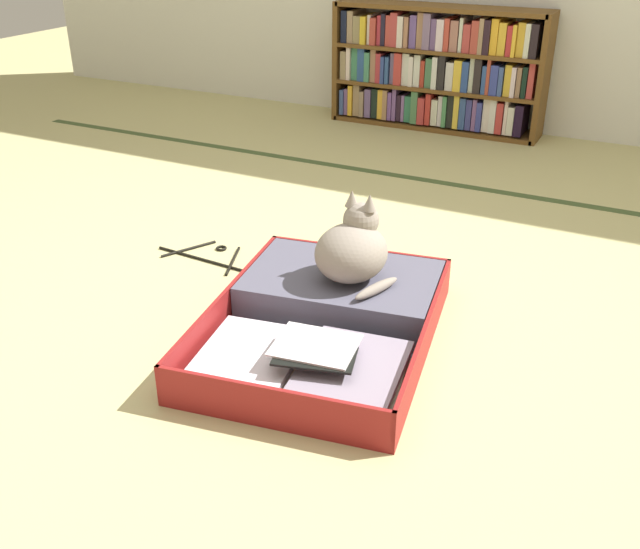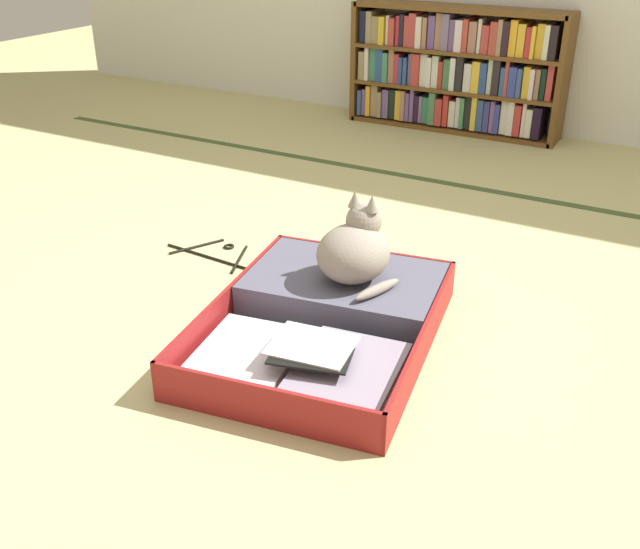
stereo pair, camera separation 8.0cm
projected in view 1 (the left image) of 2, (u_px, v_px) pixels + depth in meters
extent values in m
plane|color=tan|center=(303.00, 323.00, 2.23)|extent=(10.00, 10.00, 0.00)
cube|color=#3F512A|center=(444.00, 183.00, 3.34)|extent=(4.80, 0.05, 0.00)
cube|color=brown|center=(343.00, 59.00, 4.25)|extent=(0.03, 0.23, 0.66)
cube|color=brown|center=(544.00, 79.00, 3.79)|extent=(0.03, 0.23, 0.66)
cube|color=brown|center=(442.00, 8.00, 3.87)|extent=(1.16, 0.23, 0.02)
cube|color=brown|center=(433.00, 125.00, 4.17)|extent=(1.16, 0.23, 0.02)
cube|color=brown|center=(436.00, 87.00, 4.07)|extent=(1.13, 0.23, 0.02)
cube|color=#374E87|center=(348.00, 99.00, 4.33)|extent=(0.02, 0.19, 0.14)
cube|color=slate|center=(352.00, 99.00, 4.33)|extent=(0.02, 0.19, 0.15)
cube|color=gold|center=(356.00, 97.00, 4.30)|extent=(0.03, 0.19, 0.17)
cube|color=#997D5A|center=(362.00, 97.00, 4.29)|extent=(0.04, 0.19, 0.18)
cube|color=gray|center=(367.00, 101.00, 4.28)|extent=(0.03, 0.19, 0.15)
cube|color=slate|center=(373.00, 100.00, 4.27)|extent=(0.04, 0.19, 0.16)
cube|color=black|center=(380.00, 100.00, 4.25)|extent=(0.04, 0.19, 0.17)
cube|color=gold|center=(386.00, 101.00, 4.24)|extent=(0.03, 0.19, 0.17)
cube|color=#A17752|center=(390.00, 102.00, 4.22)|extent=(0.03, 0.19, 0.17)
cube|color=#714D97|center=(395.00, 103.00, 4.21)|extent=(0.02, 0.19, 0.16)
cube|color=#714E8D|center=(400.00, 101.00, 4.20)|extent=(0.02, 0.19, 0.19)
cube|color=#2A192A|center=(404.00, 105.00, 4.20)|extent=(0.02, 0.19, 0.15)
cube|color=#7D5D96|center=(408.00, 105.00, 4.19)|extent=(0.02, 0.19, 0.15)
cube|color=#337856|center=(413.00, 106.00, 4.18)|extent=(0.04, 0.19, 0.15)
cube|color=#487A4D|center=(419.00, 104.00, 4.14)|extent=(0.04, 0.19, 0.18)
cube|color=#B53737|center=(426.00, 108.00, 4.14)|extent=(0.04, 0.19, 0.15)
cube|color=red|center=(433.00, 106.00, 4.12)|extent=(0.03, 0.19, 0.17)
cube|color=silver|center=(439.00, 109.00, 4.12)|extent=(0.04, 0.19, 0.14)
cube|color=silver|center=(445.00, 108.00, 4.10)|extent=(0.02, 0.19, 0.17)
cube|color=#468955|center=(449.00, 109.00, 4.08)|extent=(0.02, 0.19, 0.17)
cube|color=black|center=(455.00, 108.00, 4.07)|extent=(0.04, 0.19, 0.18)
cube|color=gold|center=(461.00, 109.00, 4.05)|extent=(0.03, 0.19, 0.18)
cube|color=#314E89|center=(467.00, 110.00, 4.04)|extent=(0.03, 0.19, 0.17)
cube|color=#383A82|center=(473.00, 111.00, 4.03)|extent=(0.03, 0.19, 0.17)
cube|color=#765089|center=(478.00, 112.00, 4.02)|extent=(0.02, 0.19, 0.17)
cube|color=#374094|center=(483.00, 114.00, 4.00)|extent=(0.03, 0.19, 0.16)
cube|color=silver|center=(490.00, 112.00, 4.00)|extent=(0.04, 0.19, 0.18)
cube|color=silver|center=(496.00, 113.00, 3.97)|extent=(0.03, 0.19, 0.18)
cube|color=#BE3634|center=(503.00, 115.00, 3.96)|extent=(0.04, 0.19, 0.17)
cube|color=beige|center=(509.00, 114.00, 3.95)|extent=(0.02, 0.19, 0.18)
cube|color=silver|center=(514.00, 118.00, 3.94)|extent=(0.03, 0.19, 0.15)
cube|color=black|center=(522.00, 118.00, 3.92)|extent=(0.04, 0.19, 0.17)
cube|color=brown|center=(439.00, 50.00, 3.97)|extent=(1.13, 0.23, 0.02)
cube|color=#94805D|center=(349.00, 63.00, 4.23)|extent=(0.04, 0.19, 0.16)
cube|color=beige|center=(354.00, 61.00, 4.21)|extent=(0.02, 0.19, 0.19)
cube|color=#428B64|center=(361.00, 61.00, 4.21)|extent=(0.04, 0.19, 0.18)
cube|color=#264A86|center=(367.00, 62.00, 4.18)|extent=(0.04, 0.19, 0.19)
cube|color=#428464|center=(373.00, 65.00, 4.17)|extent=(0.03, 0.19, 0.16)
cube|color=#A27156|center=(379.00, 63.00, 4.16)|extent=(0.03, 0.19, 0.19)
cube|color=#AB323A|center=(384.00, 66.00, 4.15)|extent=(0.03, 0.19, 0.16)
cube|color=navy|center=(388.00, 68.00, 4.14)|extent=(0.02, 0.19, 0.15)
cube|color=#30518B|center=(392.00, 68.00, 4.13)|extent=(0.02, 0.19, 0.15)
cube|color=slate|center=(398.00, 66.00, 4.13)|extent=(0.02, 0.19, 0.17)
cube|color=#C03B36|center=(403.00, 67.00, 4.10)|extent=(0.04, 0.19, 0.17)
cube|color=silver|center=(411.00, 67.00, 4.09)|extent=(0.04, 0.19, 0.17)
cube|color=silver|center=(416.00, 69.00, 4.07)|extent=(0.02, 0.19, 0.16)
cube|color=silver|center=(422.00, 68.00, 4.06)|extent=(0.04, 0.19, 0.17)
cube|color=#AC3527|center=(428.00, 71.00, 4.06)|extent=(0.02, 0.19, 0.14)
cube|color=#457450|center=(434.00, 70.00, 4.04)|extent=(0.04, 0.19, 0.16)
cube|color=silver|center=(439.00, 70.00, 4.01)|extent=(0.03, 0.19, 0.17)
cube|color=black|center=(446.00, 70.00, 3.99)|extent=(0.04, 0.19, 0.19)
cube|color=silver|center=(454.00, 74.00, 3.99)|extent=(0.04, 0.19, 0.15)
cube|color=gold|center=(462.00, 73.00, 3.96)|extent=(0.04, 0.19, 0.17)
cube|color=#2C4A91|center=(469.00, 74.00, 3.95)|extent=(0.04, 0.19, 0.16)
cube|color=silver|center=(476.00, 73.00, 3.94)|extent=(0.02, 0.19, 0.18)
cube|color=black|center=(482.00, 74.00, 3.92)|extent=(0.04, 0.19, 0.18)
cube|color=#2F5094|center=(488.00, 77.00, 3.91)|extent=(0.02, 0.19, 0.15)
cube|color=#AD4432|center=(492.00, 75.00, 3.89)|extent=(0.02, 0.19, 0.18)
cube|color=#344197|center=(498.00, 78.00, 3.88)|extent=(0.04, 0.19, 0.16)
cube|color=#3B5391|center=(504.00, 79.00, 3.87)|extent=(0.02, 0.19, 0.15)
cube|color=gold|center=(512.00, 78.00, 3.87)|extent=(0.04, 0.19, 0.16)
cube|color=silver|center=(517.00, 80.00, 3.84)|extent=(0.02, 0.19, 0.16)
cube|color=#916D51|center=(522.00, 80.00, 3.84)|extent=(0.02, 0.19, 0.16)
cube|color=black|center=(528.00, 80.00, 3.83)|extent=(0.02, 0.19, 0.16)
cube|color=#BF433F|center=(535.00, 77.00, 3.81)|extent=(0.03, 0.19, 0.19)
cube|color=black|center=(350.00, 25.00, 4.14)|extent=(0.03, 0.19, 0.17)
cube|color=#987D5F|center=(356.00, 25.00, 4.13)|extent=(0.03, 0.19, 0.17)
cube|color=#8C7D56|center=(363.00, 28.00, 4.12)|extent=(0.04, 0.19, 0.15)
cube|color=gold|center=(369.00, 28.00, 4.09)|extent=(0.03, 0.19, 0.15)
cube|color=silver|center=(375.00, 28.00, 4.09)|extent=(0.02, 0.19, 0.16)
cube|color=#B23F35|center=(379.00, 30.00, 4.07)|extent=(0.03, 0.19, 0.15)
cube|color=#AB2D3B|center=(385.00, 28.00, 4.07)|extent=(0.02, 0.19, 0.16)
cube|color=black|center=(389.00, 28.00, 4.05)|extent=(0.02, 0.19, 0.17)
cube|color=#B7403A|center=(394.00, 29.00, 4.05)|extent=(0.03, 0.19, 0.16)
cube|color=#B43E3F|center=(399.00, 28.00, 4.02)|extent=(0.04, 0.19, 0.18)
cube|color=silver|center=(406.00, 30.00, 4.00)|extent=(0.03, 0.19, 0.16)
cube|color=#A37154|center=(412.00, 30.00, 4.00)|extent=(0.02, 0.19, 0.16)
cube|color=#664E97|center=(418.00, 30.00, 3.99)|extent=(0.04, 0.19, 0.17)
cube|color=#9B7053|center=(426.00, 29.00, 3.97)|extent=(0.04, 0.19, 0.19)
cube|color=slate|center=(432.00, 30.00, 3.94)|extent=(0.04, 0.19, 0.19)
cube|color=#674E83|center=(438.00, 32.00, 3.94)|extent=(0.03, 0.19, 0.16)
cube|color=silver|center=(445.00, 33.00, 3.91)|extent=(0.04, 0.19, 0.16)
cube|color=#BB4335|center=(451.00, 33.00, 3.90)|extent=(0.03, 0.19, 0.17)
cube|color=#A46E60|center=(459.00, 34.00, 3.89)|extent=(0.04, 0.19, 0.16)
cube|color=silver|center=(466.00, 33.00, 3.88)|extent=(0.02, 0.19, 0.17)
cube|color=#B23C3B|center=(471.00, 37.00, 3.86)|extent=(0.04, 0.19, 0.15)
cube|color=#AB3F35|center=(479.00, 35.00, 3.84)|extent=(0.04, 0.19, 0.17)
cube|color=#98795A|center=(485.00, 34.00, 3.82)|extent=(0.02, 0.19, 0.18)
cube|color=black|center=(491.00, 35.00, 3.81)|extent=(0.03, 0.19, 0.17)
cube|color=gold|center=(498.00, 35.00, 3.80)|extent=(0.04, 0.19, 0.18)
cube|color=gold|center=(506.00, 37.00, 3.79)|extent=(0.04, 0.19, 0.16)
cube|color=red|center=(513.00, 39.00, 3.78)|extent=(0.03, 0.19, 0.15)
cube|color=yellow|center=(518.00, 39.00, 3.76)|extent=(0.02, 0.19, 0.16)
cube|color=gold|center=(525.00, 38.00, 3.76)|extent=(0.04, 0.19, 0.17)
cube|color=silver|center=(531.00, 39.00, 3.73)|extent=(0.03, 0.19, 0.17)
cube|color=black|center=(538.00, 39.00, 3.72)|extent=(0.04, 0.19, 0.17)
cube|color=maroon|center=(299.00, 380.00, 1.96)|extent=(0.68, 0.51, 0.01)
cube|color=maroon|center=(271.00, 408.00, 1.76)|extent=(0.61, 0.11, 0.12)
cube|color=maroon|center=(195.00, 344.00, 2.01)|extent=(0.08, 0.42, 0.12)
cube|color=maroon|center=(411.00, 383.00, 1.85)|extent=(0.08, 0.42, 0.12)
cube|color=#484D5A|center=(299.00, 377.00, 1.95)|extent=(0.65, 0.48, 0.01)
cube|color=maroon|center=(342.00, 306.00, 2.31)|extent=(0.68, 0.51, 0.01)
cube|color=maroon|center=(358.00, 264.00, 2.46)|extent=(0.61, 0.11, 0.12)
cube|color=maroon|center=(253.00, 278.00, 2.37)|extent=(0.08, 0.42, 0.12)
cube|color=maroon|center=(438.00, 306.00, 2.21)|extent=(0.08, 0.42, 0.12)
cube|color=#484D5A|center=(342.00, 303.00, 2.31)|extent=(0.65, 0.48, 0.01)
cylinder|color=black|center=(322.00, 336.00, 2.13)|extent=(0.60, 0.11, 0.02)
cube|color=tan|center=(252.00, 363.00, 1.99)|extent=(0.32, 0.38, 0.02)
cube|color=silver|center=(249.00, 356.00, 1.98)|extent=(0.32, 0.38, 0.02)
cube|color=tan|center=(351.00, 382.00, 1.91)|extent=(0.30, 0.33, 0.02)
cube|color=#73725B|center=(352.00, 376.00, 1.90)|extent=(0.32, 0.35, 0.02)
cube|color=gray|center=(350.00, 370.00, 1.89)|extent=(0.31, 0.39, 0.02)
cube|color=white|center=(315.00, 345.00, 1.92)|extent=(0.24, 0.20, 0.01)
cube|color=black|center=(315.00, 356.00, 1.88)|extent=(0.24, 0.18, 0.01)
cube|color=#535163|center=(342.00, 290.00, 2.29)|extent=(0.64, 0.47, 0.11)
torus|color=white|center=(352.00, 281.00, 2.23)|extent=(0.13, 0.13, 0.01)
cylinder|color=black|center=(310.00, 259.00, 2.50)|extent=(0.02, 0.02, 0.11)
cylinder|color=black|center=(407.00, 272.00, 2.41)|extent=(0.02, 0.02, 0.11)
cube|color=#2E893D|center=(205.00, 391.00, 1.81)|extent=(0.03, 0.01, 0.03)
cube|color=yellow|center=(216.00, 390.00, 1.80)|extent=(0.04, 0.01, 0.02)
cube|color=yellow|center=(315.00, 423.00, 1.75)|extent=(0.02, 0.01, 0.02)
ellipsoid|color=gray|center=(351.00, 253.00, 2.20)|extent=(0.24, 0.26, 0.18)
ellipsoid|color=gray|center=(362.00, 256.00, 2.26)|extent=(0.16, 0.10, 0.10)
sphere|color=gray|center=(361.00, 220.00, 2.20)|extent=(0.11, 0.11, 0.11)
cone|color=gray|center=(370.00, 202.00, 2.15)|extent=(0.04, 0.04, 0.05)
cone|color=gray|center=(352.00, 198.00, 2.18)|extent=(0.04, 0.04, 0.05)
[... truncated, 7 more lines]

